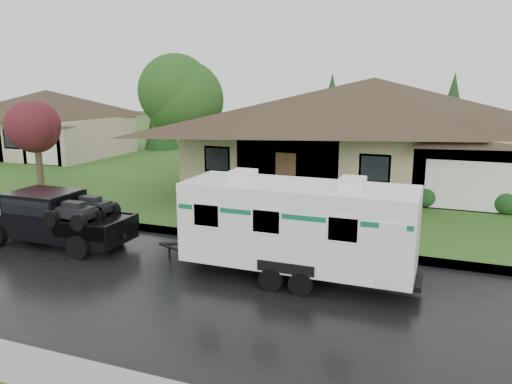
% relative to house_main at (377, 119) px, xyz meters
% --- Properties ---
extents(ground, '(140.00, 140.00, 0.00)m').
position_rel_house_main_xyz_m(ground, '(-2.29, -13.84, -3.59)').
color(ground, '#30571B').
rests_on(ground, ground).
extents(road, '(140.00, 8.00, 0.01)m').
position_rel_house_main_xyz_m(road, '(-2.29, -15.84, -3.59)').
color(road, black).
rests_on(road, ground).
extents(curb, '(140.00, 0.50, 0.15)m').
position_rel_house_main_xyz_m(curb, '(-2.29, -11.59, -3.52)').
color(curb, gray).
rests_on(curb, ground).
extents(lawn, '(140.00, 26.00, 0.15)m').
position_rel_house_main_xyz_m(lawn, '(-2.29, 1.16, -3.52)').
color(lawn, '#30571B').
rests_on(lawn, ground).
extents(house_main, '(19.44, 10.80, 6.90)m').
position_rel_house_main_xyz_m(house_main, '(0.00, 0.00, 0.00)').
color(house_main, tan).
rests_on(house_main, lawn).
extents(house_far, '(10.80, 8.64, 5.80)m').
position_rel_house_main_xyz_m(house_far, '(-24.07, 2.02, -0.62)').
color(house_far, '#C0AE8E').
rests_on(house_far, lawn).
extents(tree_left_green, '(4.07, 4.07, 6.74)m').
position_rel_house_main_xyz_m(tree_left_green, '(-9.20, -4.54, 1.23)').
color(tree_left_green, '#382B1E').
rests_on(tree_left_green, lawn).
extents(tree_red, '(2.62, 2.62, 4.34)m').
position_rel_house_main_xyz_m(tree_red, '(-16.09, -7.37, -0.44)').
color(tree_red, '#382B1E').
rests_on(tree_red, lawn).
extents(shrub_row, '(13.60, 1.00, 1.00)m').
position_rel_house_main_xyz_m(shrub_row, '(-0.29, -4.54, -2.94)').
color(shrub_row, '#143814').
rests_on(shrub_row, lawn).
extents(pickup_truck, '(5.52, 2.10, 1.84)m').
position_rel_house_main_xyz_m(pickup_truck, '(-9.01, -14.18, -2.60)').
color(pickup_truck, black).
rests_on(pickup_truck, ground).
extents(travel_trailer, '(6.81, 2.39, 3.06)m').
position_rel_house_main_xyz_m(travel_trailer, '(-0.21, -14.18, -1.97)').
color(travel_trailer, white).
rests_on(travel_trailer, ground).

